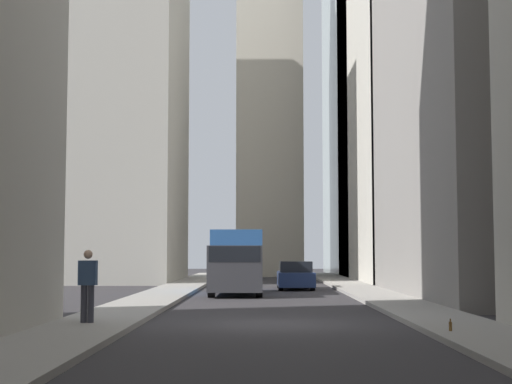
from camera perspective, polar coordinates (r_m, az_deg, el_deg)
The scene contains 10 objects.
ground_plane at distance 20.33m, azimuth 1.31°, elevation -9.75°, with size 135.00×135.00×0.00m, color #302D30.
sidewalk_right at distance 20.75m, azimuth -11.39°, elevation -9.37°, with size 90.00×2.20×0.14m, color gray.
sidewalk_left at distance 20.88m, azimuth 13.92°, elevation -9.29°, with size 90.00×2.20×0.14m, color gray.
building_left_far at distance 52.12m, azimuth 12.61°, elevation 8.00°, with size 18.91×10.00×26.07m.
building_right_far at distance 51.20m, azimuth -11.26°, elevation 6.48°, with size 12.43×10.00×23.05m.
church_spire at distance 62.81m, azimuth 1.00°, elevation 9.64°, with size 5.68×5.68×33.02m.
delivery_truck at distance 34.28m, azimuth -1.41°, elevation -5.17°, with size 6.46×2.25×2.84m.
sedan_navy at distance 39.11m, azimuth 2.94°, elevation -6.24°, with size 4.30×1.78×1.42m.
pedestrian at distance 19.58m, azimuth -12.36°, elevation -6.58°, with size 0.26×0.44×1.79m.
discarded_bottle at distance 17.70m, azimuth 14.20°, elevation -9.59°, with size 0.07×0.07×0.27m.
Camera 1 is at (-20.24, 0.31, 1.87)m, focal length 54.03 mm.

